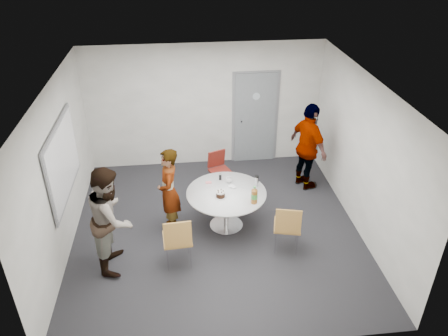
{
  "coord_description": "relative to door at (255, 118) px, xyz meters",
  "views": [
    {
      "loc": [
        -0.56,
        -6.19,
        4.89
      ],
      "look_at": [
        0.16,
        0.25,
        1.11
      ],
      "focal_mm": 35.0,
      "sensor_mm": 36.0,
      "label": 1
    }
  ],
  "objects": [
    {
      "name": "door",
      "position": [
        0.0,
        0.0,
        0.0
      ],
      "size": [
        1.02,
        0.17,
        2.12
      ],
      "color": "slate",
      "rests_on": "wall_back"
    },
    {
      "name": "floor",
      "position": [
        -1.1,
        -2.48,
        -1.03
      ],
      "size": [
        5.0,
        5.0,
        0.0
      ],
      "primitive_type": "plane",
      "color": "black",
      "rests_on": "ground"
    },
    {
      "name": "person_right",
      "position": [
        0.85,
        -1.25,
        -0.12
      ],
      "size": [
        0.79,
        1.15,
        1.81
      ],
      "primitive_type": "imported",
      "rotation": [
        0.0,
        0.0,
        1.93
      ],
      "color": "black",
      "rests_on": "floor"
    },
    {
      "name": "whiteboard",
      "position": [
        -3.56,
        -2.28,
        0.42
      ],
      "size": [
        0.04,
        1.9,
        1.25
      ],
      "color": "gray",
      "rests_on": "wall_left"
    },
    {
      "name": "wall_left",
      "position": [
        -3.6,
        -2.48,
        0.32
      ],
      "size": [
        0.0,
        5.0,
        5.0
      ],
      "primitive_type": "plane",
      "rotation": [
        1.57,
        0.0,
        1.57
      ],
      "color": "#B3B1AA",
      "rests_on": "floor"
    },
    {
      "name": "person_left",
      "position": [
        -2.78,
        -3.14,
        -0.15
      ],
      "size": [
        0.69,
        0.87,
        1.76
      ],
      "primitive_type": "imported",
      "rotation": [
        0.0,
        0.0,
        1.54
      ],
      "color": "white",
      "rests_on": "floor"
    },
    {
      "name": "wall_right",
      "position": [
        1.4,
        -2.48,
        0.32
      ],
      "size": [
        0.0,
        5.0,
        5.0
      ],
      "primitive_type": "plane",
      "rotation": [
        1.57,
        0.0,
        -1.57
      ],
      "color": "#B3B1AA",
      "rests_on": "floor"
    },
    {
      "name": "chair_near_left",
      "position": [
        -1.79,
        -3.35,
        -0.46
      ],
      "size": [
        0.47,
        0.51,
        0.93
      ],
      "rotation": [
        0.0,
        0.0,
        0.07
      ],
      "color": "olive",
      "rests_on": "floor"
    },
    {
      "name": "chair_near_right",
      "position": [
        -0.01,
        -3.2,
        -0.47
      ],
      "size": [
        0.52,
        0.55,
        0.9
      ],
      "rotation": [
        0.0,
        0.0,
        -0.24
      ],
      "color": "olive",
      "rests_on": "floor"
    },
    {
      "name": "wall_back",
      "position": [
        -1.1,
        0.02,
        0.32
      ],
      "size": [
        5.0,
        0.0,
        5.0
      ],
      "primitive_type": "plane",
      "rotation": [
        1.57,
        0.0,
        0.0
      ],
      "color": "#B3B1AA",
      "rests_on": "floor"
    },
    {
      "name": "wall_front",
      "position": [
        -1.1,
        -4.98,
        0.32
      ],
      "size": [
        5.0,
        0.0,
        5.0
      ],
      "primitive_type": "plane",
      "rotation": [
        -1.57,
        0.0,
        0.0
      ],
      "color": "#B3B1AA",
      "rests_on": "floor"
    },
    {
      "name": "ceiling",
      "position": [
        -1.1,
        -2.48,
        1.67
      ],
      "size": [
        5.0,
        5.0,
        0.0
      ],
      "primitive_type": "plane",
      "rotation": [
        3.14,
        0.0,
        0.0
      ],
      "color": "silver",
      "rests_on": "wall_back"
    },
    {
      "name": "chair_far",
      "position": [
        -0.92,
        -1.11,
        -0.53
      ],
      "size": [
        0.51,
        0.53,
        0.82
      ],
      "rotation": [
        0.0,
        0.0,
        3.51
      ],
      "color": "maroon",
      "rests_on": "floor"
    },
    {
      "name": "table",
      "position": [
        -0.89,
        -2.41,
        -0.4
      ],
      "size": [
        1.39,
        1.39,
        1.05
      ],
      "color": "silver",
      "rests_on": "floor"
    },
    {
      "name": "person_main",
      "position": [
        -1.9,
        -2.35,
        -0.24
      ],
      "size": [
        0.39,
        0.58,
        1.57
      ],
      "primitive_type": "imported",
      "rotation": [
        0.0,
        0.0,
        -1.56
      ],
      "color": "#A5C6EA",
      "rests_on": "floor"
    }
  ]
}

